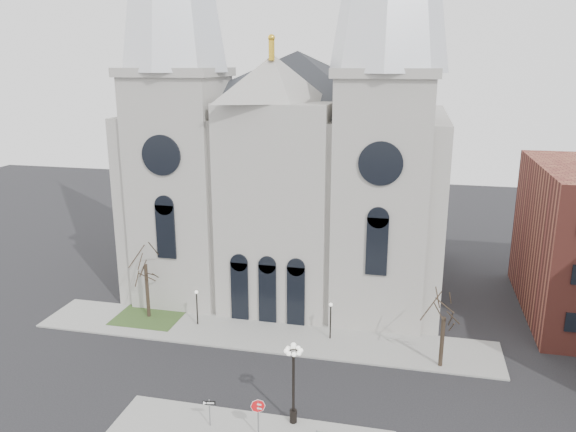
# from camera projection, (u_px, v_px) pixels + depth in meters

# --- Properties ---
(ground) EXTENTS (160.00, 160.00, 0.00)m
(ground) POSITION_uv_depth(u_px,v_px,m) (217.00, 408.00, 38.27)
(ground) COLOR black
(ground) RESTS_ON ground
(sidewalk_far) EXTENTS (40.00, 6.00, 0.14)m
(sidewalk_far) POSITION_uv_depth(u_px,v_px,m) (261.00, 334.00, 48.60)
(sidewalk_far) COLOR gray
(sidewalk_far) RESTS_ON ground
(grass_patch) EXTENTS (6.00, 5.00, 0.18)m
(grass_patch) POSITION_uv_depth(u_px,v_px,m) (149.00, 317.00, 51.90)
(grass_patch) COLOR #304D21
(grass_patch) RESTS_ON ground
(cathedral) EXTENTS (33.00, 26.66, 54.00)m
(cathedral) POSITION_uv_depth(u_px,v_px,m) (291.00, 109.00, 54.93)
(cathedral) COLOR #A09D95
(cathedral) RESTS_ON ground
(tree_left) EXTENTS (3.20, 3.20, 7.50)m
(tree_left) POSITION_uv_depth(u_px,v_px,m) (145.00, 261.00, 50.46)
(tree_left) COLOR black
(tree_left) RESTS_ON ground
(tree_right) EXTENTS (3.20, 3.20, 6.00)m
(tree_right) POSITION_uv_depth(u_px,v_px,m) (444.00, 314.00, 42.34)
(tree_right) COLOR black
(tree_right) RESTS_ON ground
(ped_lamp_left) EXTENTS (0.32, 0.32, 3.26)m
(ped_lamp_left) POSITION_uv_depth(u_px,v_px,m) (197.00, 302.00, 49.77)
(ped_lamp_left) COLOR black
(ped_lamp_left) RESTS_ON sidewalk_far
(ped_lamp_right) EXTENTS (0.32, 0.32, 3.26)m
(ped_lamp_right) POSITION_uv_depth(u_px,v_px,m) (331.00, 315.00, 47.19)
(ped_lamp_right) COLOR black
(ped_lamp_right) RESTS_ON sidewalk_far
(stop_sign) EXTENTS (0.94, 0.12, 2.60)m
(stop_sign) POSITION_uv_depth(u_px,v_px,m) (258.00, 410.00, 34.79)
(stop_sign) COLOR slate
(stop_sign) RESTS_ON sidewalk_near
(globe_lamp) EXTENTS (1.52, 1.52, 5.71)m
(globe_lamp) POSITION_uv_depth(u_px,v_px,m) (293.00, 373.00, 35.66)
(globe_lamp) COLOR black
(globe_lamp) RESTS_ON sidewalk_near
(one_way_sign) EXTENTS (0.82, 0.19, 1.89)m
(one_way_sign) POSITION_uv_depth(u_px,v_px,m) (209.00, 408.00, 35.93)
(one_way_sign) COLOR slate
(one_way_sign) RESTS_ON sidewalk_near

